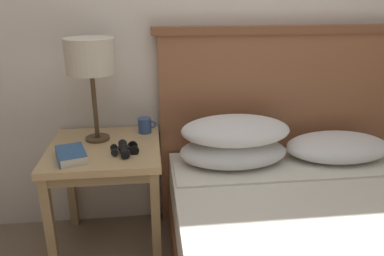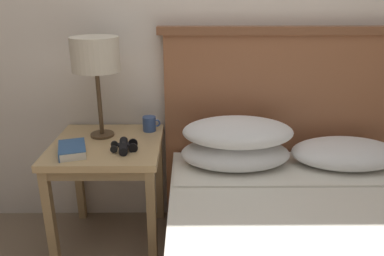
{
  "view_description": "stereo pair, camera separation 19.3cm",
  "coord_description": "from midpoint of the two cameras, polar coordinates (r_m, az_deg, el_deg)",
  "views": [
    {
      "loc": [
        -0.25,
        -1.21,
        1.4
      ],
      "look_at": [
        -0.04,
        0.6,
        0.73
      ],
      "focal_mm": 35.0,
      "sensor_mm": 36.0,
      "label": 1
    },
    {
      "loc": [
        -0.05,
        -1.22,
        1.4
      ],
      "look_at": [
        -0.04,
        0.6,
        0.73
      ],
      "focal_mm": 35.0,
      "sensor_mm": 36.0,
      "label": 2
    }
  ],
  "objects": [
    {
      "name": "binoculars_pair",
      "position": [
        1.92,
        -7.53,
        -2.81
      ],
      "size": [
        0.15,
        0.16,
        0.05
      ],
      "color": "black",
      "rests_on": "nightstand"
    },
    {
      "name": "coffee_mug",
      "position": [
        2.17,
        -3.97,
        0.6
      ],
      "size": [
        0.1,
        0.08,
        0.08
      ],
      "color": "#334C84",
      "rests_on": "nightstand"
    },
    {
      "name": "wall_back",
      "position": [
        2.2,
        3.57,
        17.53
      ],
      "size": [
        8.0,
        0.06,
        2.6
      ],
      "color": "silver",
      "rests_on": "ground_plane"
    },
    {
      "name": "nightstand",
      "position": [
        2.07,
        -10.14,
        -4.41
      ],
      "size": [
        0.58,
        0.58,
        0.63
      ],
      "color": "tan",
      "rests_on": "ground_plane"
    },
    {
      "name": "book_on_nightstand",
      "position": [
        1.93,
        -15.18,
        -3.26
      ],
      "size": [
        0.18,
        0.23,
        0.04
      ],
      "color": "silver",
      "rests_on": "nightstand"
    },
    {
      "name": "table_lamp",
      "position": [
        2.02,
        -11.85,
        10.56
      ],
      "size": [
        0.25,
        0.25,
        0.55
      ],
      "color": "#4C3823",
      "rests_on": "nightstand"
    }
  ]
}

